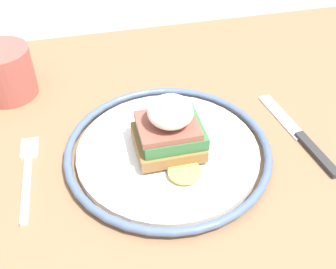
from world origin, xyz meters
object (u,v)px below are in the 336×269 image
at_px(plate, 168,151).
at_px(cup, 5,72).
at_px(fork, 28,172).
at_px(knife, 302,138).
at_px(sandwich, 170,128).

distance_m(plate, cup, 0.27).
xyz_separation_m(fork, knife, (0.35, -0.02, 0.00)).
bearing_deg(cup, knife, -27.64).
relative_size(sandwich, fork, 0.75).
relative_size(plate, cup, 3.17).
distance_m(sandwich, cup, 0.27).
bearing_deg(fork, knife, -3.57).
relative_size(plate, sandwich, 2.45).
xyz_separation_m(plate, sandwich, (0.00, -0.00, 0.04)).
bearing_deg(knife, fork, 176.43).
height_order(fork, knife, knife).
distance_m(plate, knife, 0.18).
bearing_deg(cup, sandwich, -42.81).
xyz_separation_m(fork, cup, (-0.03, 0.18, 0.04)).
bearing_deg(sandwich, fork, 176.77).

